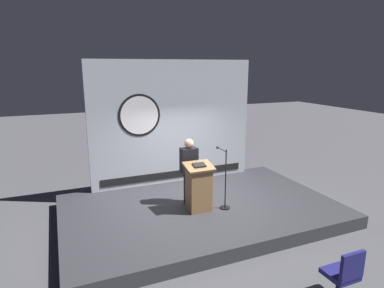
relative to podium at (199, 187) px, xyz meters
name	(u,v)px	position (x,y,z in m)	size (l,w,h in m)	color
ground_plane	(201,216)	(0.16, 0.23, -0.85)	(40.00, 40.00, 0.00)	#4C4C51
stage_platform	(201,211)	(0.16, 0.23, -0.70)	(6.40, 4.00, 0.30)	#333338
banner_display	(173,123)	(0.13, 2.08, 1.15)	(4.66, 0.12, 3.42)	#B2B7C1
podium	(199,187)	(0.00, 0.00, 0.00)	(0.64, 0.50, 1.13)	olive
speaker_person	(189,171)	(-0.04, 0.48, 0.26)	(0.40, 0.26, 1.60)	black
microphone_stand	(224,187)	(0.61, -0.09, -0.05)	(0.24, 0.59, 1.42)	black
audience_chair_right	(345,272)	(0.98, -3.27, -0.36)	(0.44, 0.45, 0.89)	black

